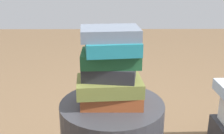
{
  "coord_description": "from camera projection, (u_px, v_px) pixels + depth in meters",
  "views": [
    {
      "loc": [
        0.01,
        1.15,
        1.03
      ],
      "look_at": [
        0.0,
        0.0,
        0.64
      ],
      "focal_mm": 44.97,
      "sensor_mm": 36.0,
      "label": 1
    }
  ],
  "objects": [
    {
      "name": "book_teal",
      "position": [
        112.0,
        45.0,
        1.19
      ],
      "size": [
        0.24,
        0.23,
        0.06
      ],
      "primitive_type": "cube",
      "rotation": [
        0.0,
        0.0,
        0.11
      ],
      "color": "#1E727F",
      "rests_on": "book_forest"
    },
    {
      "name": "book_slate",
      "position": [
        110.0,
        33.0,
        1.17
      ],
      "size": [
        0.26,
        0.19,
        0.05
      ],
      "primitive_type": "cube",
      "rotation": [
        0.0,
        0.0,
        0.08
      ],
      "color": "slate",
      "rests_on": "book_teal"
    },
    {
      "name": "book_rust",
      "position": [
        111.0,
        97.0,
        1.27
      ],
      "size": [
        0.27,
        0.18,
        0.06
      ],
      "primitive_type": "cube",
      "rotation": [
        0.0,
        0.0,
        -0.01
      ],
      "color": "#994723",
      "rests_on": "side_table"
    },
    {
      "name": "book_charcoal",
      "position": [
        110.0,
        72.0,
        1.22
      ],
      "size": [
        0.24,
        0.18,
        0.06
      ],
      "primitive_type": "cube",
      "rotation": [
        0.0,
        0.0,
        -0.13
      ],
      "color": "#28282D",
      "rests_on": "book_olive"
    },
    {
      "name": "book_forest",
      "position": [
        111.0,
        58.0,
        1.22
      ],
      "size": [
        0.26,
        0.17,
        0.06
      ],
      "primitive_type": "cube",
      "rotation": [
        0.0,
        0.0,
        0.02
      ],
      "color": "#1E512D",
      "rests_on": "book_charcoal"
    },
    {
      "name": "book_olive",
      "position": [
        109.0,
        86.0,
        1.24
      ],
      "size": [
        0.3,
        0.21,
        0.06
      ],
      "primitive_type": "cube",
      "rotation": [
        0.0,
        0.0,
        0.08
      ],
      "color": "olive",
      "rests_on": "book_rust"
    }
  ]
}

